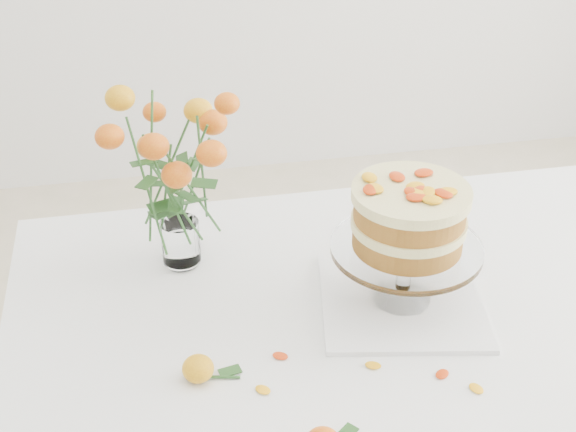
% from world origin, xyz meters
% --- Properties ---
extents(table, '(1.43, 0.93, 0.76)m').
position_xyz_m(table, '(0.00, 0.00, 0.67)').
color(table, tan).
rests_on(table, ground).
extents(napkin, '(0.33, 0.33, 0.01)m').
position_xyz_m(napkin, '(-0.03, 0.05, 0.76)').
color(napkin, white).
rests_on(napkin, table).
extents(cake_stand, '(0.26, 0.26, 0.23)m').
position_xyz_m(cake_stand, '(-0.03, 0.05, 0.92)').
color(cake_stand, white).
rests_on(cake_stand, napkin).
extents(rose_vase, '(0.31, 0.31, 0.36)m').
position_xyz_m(rose_vase, '(-0.39, 0.24, 0.97)').
color(rose_vase, white).
rests_on(rose_vase, table).
extents(loose_rose_near, '(0.09, 0.05, 0.04)m').
position_xyz_m(loose_rose_near, '(-0.39, -0.07, 0.78)').
color(loose_rose_near, '#EDAD14').
rests_on(loose_rose_near, table).
extents(stray_petal_a, '(0.03, 0.02, 0.00)m').
position_xyz_m(stray_petal_a, '(-0.12, -0.10, 0.76)').
color(stray_petal_a, '#FFAD10').
rests_on(stray_petal_a, table).
extents(stray_petal_b, '(0.03, 0.02, 0.00)m').
position_xyz_m(stray_petal_b, '(-0.02, -0.14, 0.76)').
color(stray_petal_b, '#FFAD10').
rests_on(stray_petal_b, table).
extents(stray_petal_c, '(0.03, 0.02, 0.00)m').
position_xyz_m(stray_petal_c, '(0.02, -0.18, 0.76)').
color(stray_petal_c, '#FFAD10').
rests_on(stray_petal_c, table).
extents(stray_petal_d, '(0.03, 0.02, 0.00)m').
position_xyz_m(stray_petal_d, '(-0.26, -0.05, 0.76)').
color(stray_petal_d, '#FFAD10').
rests_on(stray_petal_d, table).
extents(stray_petal_e, '(0.03, 0.02, 0.00)m').
position_xyz_m(stray_petal_e, '(-0.30, -0.12, 0.76)').
color(stray_petal_e, '#FFAD10').
rests_on(stray_petal_e, table).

